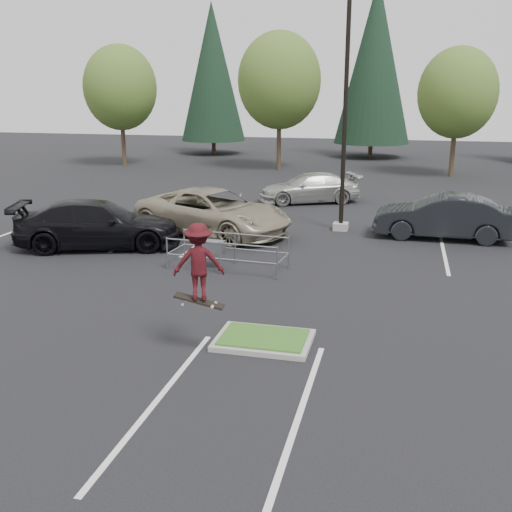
% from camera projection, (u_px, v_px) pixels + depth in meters
% --- Properties ---
extents(ground, '(120.00, 120.00, 0.00)m').
position_uv_depth(ground, '(264.00, 343.00, 13.88)').
color(ground, black).
rests_on(ground, ground).
extents(grass_median, '(2.20, 1.60, 0.16)m').
position_uv_depth(grass_median, '(264.00, 339.00, 13.86)').
color(grass_median, gray).
rests_on(grass_median, ground).
extents(stall_lines, '(22.62, 17.60, 0.01)m').
position_uv_depth(stall_lines, '(265.00, 266.00, 19.83)').
color(stall_lines, silver).
rests_on(stall_lines, ground).
extents(light_pole, '(0.70, 0.60, 10.12)m').
position_uv_depth(light_pole, '(345.00, 118.00, 23.76)').
color(light_pole, gray).
rests_on(light_pole, ground).
extents(decid_a, '(5.44, 5.44, 8.91)m').
position_uv_depth(decid_a, '(121.00, 90.00, 44.61)').
color(decid_a, '#38281C').
rests_on(decid_a, ground).
extents(decid_b, '(5.89, 5.89, 9.64)m').
position_uv_depth(decid_b, '(279.00, 84.00, 42.19)').
color(decid_b, '#38281C').
rests_on(decid_b, ground).
extents(decid_c, '(5.12, 5.12, 8.38)m').
position_uv_depth(decid_c, '(457.00, 96.00, 38.98)').
color(decid_c, '#38281C').
rests_on(decid_c, ground).
extents(conif_a, '(5.72, 5.72, 13.00)m').
position_uv_depth(conif_a, '(212.00, 72.00, 52.60)').
color(conif_a, '#38281C').
rests_on(conif_a, ground).
extents(conif_b, '(6.38, 6.38, 14.50)m').
position_uv_depth(conif_b, '(375.00, 62.00, 49.64)').
color(conif_b, '#38281C').
rests_on(conif_b, ground).
extents(cart_corral, '(3.88, 1.66, 1.07)m').
position_uv_depth(cart_corral, '(216.00, 248.00, 19.54)').
color(cart_corral, gray).
rests_on(cart_corral, ground).
extents(skateboarder, '(1.22, 0.94, 1.86)m').
position_uv_depth(skateboarder, '(198.00, 262.00, 12.65)').
color(skateboarder, black).
rests_on(skateboarder, ground).
extents(car_l_tan, '(7.17, 5.12, 1.82)m').
position_uv_depth(car_l_tan, '(212.00, 212.00, 24.12)').
color(car_l_tan, gray).
rests_on(car_l_tan, ground).
extents(car_l_black, '(6.46, 4.21, 1.74)m').
position_uv_depth(car_l_black, '(96.00, 224.00, 22.04)').
color(car_l_black, black).
rests_on(car_l_black, ground).
extents(car_r_charc, '(5.31, 1.96, 1.74)m').
position_uv_depth(car_r_charc, '(443.00, 217.00, 23.36)').
color(car_r_charc, black).
rests_on(car_r_charc, ground).
extents(car_far_silver, '(5.57, 4.04, 1.50)m').
position_uv_depth(car_far_silver, '(311.00, 188.00, 30.90)').
color(car_far_silver, '#B0AFAA').
rests_on(car_far_silver, ground).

